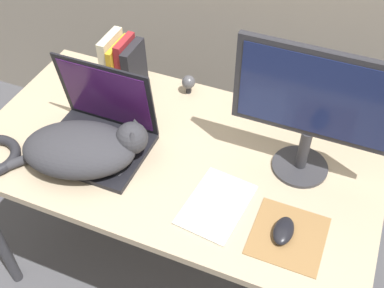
# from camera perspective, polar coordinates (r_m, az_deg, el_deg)

# --- Properties ---
(desk) EXTENTS (1.40, 0.76, 0.76)m
(desk) POSITION_cam_1_polar(r_m,az_deg,el_deg) (1.71, -1.87, -2.61)
(desk) COLOR tan
(desk) RESTS_ON ground_plane
(laptop) EXTENTS (0.36, 0.28, 0.29)m
(laptop) POSITION_cam_1_polar(r_m,az_deg,el_deg) (1.68, -11.06, 1.38)
(laptop) COLOR black
(laptop) RESTS_ON desk
(cat) EXTENTS (0.46, 0.35, 0.15)m
(cat) POSITION_cam_1_polar(r_m,az_deg,el_deg) (1.61, -12.69, -0.50)
(cat) COLOR #333338
(cat) RESTS_ON desk
(external_monitor) EXTENTS (0.49, 0.19, 0.46)m
(external_monitor) POSITION_cam_1_polar(r_m,az_deg,el_deg) (1.46, 14.26, 4.40)
(external_monitor) COLOR #333338
(external_monitor) RESTS_ON desk
(mousepad) EXTENTS (0.21, 0.22, 0.00)m
(mousepad) POSITION_cam_1_polar(r_m,az_deg,el_deg) (1.46, 11.32, -10.60)
(mousepad) COLOR olive
(mousepad) RESTS_ON desk
(computer_mouse) EXTENTS (0.06, 0.10, 0.03)m
(computer_mouse) POSITION_cam_1_polar(r_m,az_deg,el_deg) (1.45, 10.79, -10.06)
(computer_mouse) COLOR black
(computer_mouse) RESTS_ON mousepad
(book_row) EXTENTS (0.13, 0.15, 0.21)m
(book_row) POSITION_cam_1_polar(r_m,az_deg,el_deg) (1.90, -8.20, 9.49)
(book_row) COLOR beige
(book_row) RESTS_ON desk
(notepad) EXTENTS (0.20, 0.27, 0.01)m
(notepad) POSITION_cam_1_polar(r_m,az_deg,el_deg) (1.50, 2.93, -7.20)
(notepad) COLOR silver
(notepad) RESTS_ON desk
(webcam) EXTENTS (0.05, 0.05, 0.08)m
(webcam) POSITION_cam_1_polar(r_m,az_deg,el_deg) (1.86, -0.42, 7.30)
(webcam) COLOR #232328
(webcam) RESTS_ON desk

